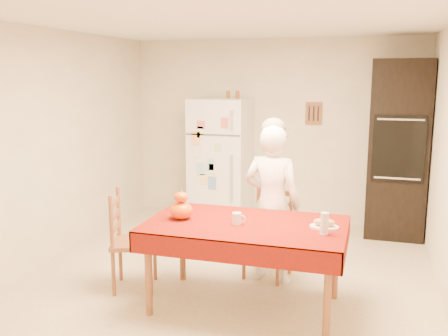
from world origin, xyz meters
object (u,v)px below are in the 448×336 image
at_px(pumpkin_lower, 181,210).
at_px(seated_woman, 272,204).
at_px(wine_glass, 325,223).
at_px(dining_table, 246,231).
at_px(coffee_mug, 237,219).
at_px(refrigerator, 221,161).
at_px(bread_plate, 324,227).
at_px(chair_far, 270,226).
at_px(chair_left, 127,237).
at_px(oven_cabinet, 397,150).

bearing_deg(pumpkin_lower, seated_woman, 45.11).
relative_size(pumpkin_lower, wine_glass, 1.16).
height_order(dining_table, coffee_mug, coffee_mug).
xyz_separation_m(refrigerator, pumpkin_lower, (0.40, -2.48, -0.01)).
height_order(seated_woman, bread_plate, seated_woman).
xyz_separation_m(chair_far, seated_woman, (0.04, -0.13, 0.27)).
bearing_deg(dining_table, wine_glass, -9.18).
xyz_separation_m(dining_table, pumpkin_lower, (-0.57, -0.04, 0.15)).
relative_size(refrigerator, chair_left, 1.79).
bearing_deg(chair_left, wine_glass, -113.38).
relative_size(dining_table, seated_woman, 1.09).
bearing_deg(pumpkin_lower, chair_far, 51.96).
height_order(chair_left, coffee_mug, chair_left).
height_order(oven_cabinet, wine_glass, oven_cabinet).
distance_m(chair_far, bread_plate, 0.97).
xyz_separation_m(coffee_mug, wine_glass, (0.74, -0.05, 0.04)).
bearing_deg(refrigerator, oven_cabinet, 1.18).
xyz_separation_m(chair_far, pumpkin_lower, (-0.63, -0.81, 0.33)).
relative_size(oven_cabinet, pumpkin_lower, 10.81).
bearing_deg(chair_left, oven_cabinet, -63.71).
bearing_deg(chair_left, refrigerator, -22.80).
xyz_separation_m(chair_left, pumpkin_lower, (0.59, -0.10, 0.33)).
bearing_deg(bread_plate, oven_cabinet, 75.14).
bearing_deg(seated_woman, oven_cabinet, -115.29).
xyz_separation_m(oven_cabinet, chair_left, (-2.47, -2.43, -0.59)).
bearing_deg(oven_cabinet, refrigerator, -178.82).
distance_m(oven_cabinet, coffee_mug, 2.90).
height_order(refrigerator, chair_far, refrigerator).
bearing_deg(oven_cabinet, seated_woman, -123.04).
bearing_deg(bread_plate, coffee_mug, -171.52).
relative_size(dining_table, coffee_mug, 17.00).
height_order(dining_table, chair_left, chair_left).
relative_size(refrigerator, wine_glass, 9.66).
relative_size(oven_cabinet, seated_woman, 1.41).
height_order(refrigerator, wine_glass, refrigerator).
xyz_separation_m(dining_table, bread_plate, (0.66, 0.05, 0.08)).
xyz_separation_m(seated_woman, coffee_mug, (-0.17, -0.69, 0.03)).
bearing_deg(oven_cabinet, bread_plate, -104.86).
bearing_deg(wine_glass, refrigerator, 122.93).
bearing_deg(dining_table, coffee_mug, -138.85).
bearing_deg(dining_table, refrigerator, 111.82).
xyz_separation_m(refrigerator, bread_plate, (1.63, -2.39, -0.08)).
height_order(oven_cabinet, bread_plate, oven_cabinet).
bearing_deg(bread_plate, seated_woman, 133.47).
distance_m(coffee_mug, wine_glass, 0.74).
bearing_deg(wine_glass, dining_table, 170.82).
distance_m(coffee_mug, bread_plate, 0.73).
relative_size(oven_cabinet, bread_plate, 9.17).
relative_size(coffee_mug, pumpkin_lower, 0.49).
bearing_deg(coffee_mug, chair_left, 174.20).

